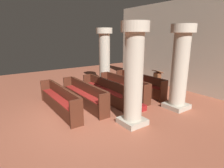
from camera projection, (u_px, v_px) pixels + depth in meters
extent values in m
plane|color=#AD5B42|center=(78.00, 118.00, 6.36)|extent=(19.20, 19.20, 0.00)
cube|color=beige|center=(187.00, 46.00, 9.20)|extent=(10.00, 0.16, 4.50)
cube|color=#562819|center=(139.00, 83.00, 9.14)|extent=(3.03, 0.38, 0.05)
cube|color=#562819|center=(142.00, 78.00, 9.18)|extent=(3.03, 0.04, 0.40)
cube|color=#492215|center=(142.00, 74.00, 9.16)|extent=(2.90, 0.06, 0.02)
cube|color=#4E2416|center=(120.00, 78.00, 10.36)|extent=(0.06, 0.44, 0.90)
cube|color=#4E2416|center=(164.00, 91.00, 7.94)|extent=(0.06, 0.44, 0.90)
cube|color=#522618|center=(136.00, 88.00, 9.11)|extent=(3.03, 0.03, 0.43)
cube|color=maroon|center=(139.00, 83.00, 9.12)|extent=(2.78, 0.32, 0.02)
cube|color=#562819|center=(123.00, 86.00, 8.57)|extent=(3.03, 0.38, 0.05)
cube|color=#562819|center=(126.00, 81.00, 8.61)|extent=(3.03, 0.04, 0.40)
cube|color=#492215|center=(127.00, 77.00, 8.59)|extent=(2.90, 0.06, 0.02)
cube|color=#4E2416|center=(105.00, 80.00, 9.79)|extent=(0.06, 0.44, 0.90)
cube|color=#4E2416|center=(147.00, 95.00, 7.36)|extent=(0.06, 0.44, 0.90)
cube|color=#522618|center=(120.00, 92.00, 8.53)|extent=(3.03, 0.03, 0.43)
cube|color=maroon|center=(123.00, 86.00, 8.55)|extent=(2.78, 0.32, 0.02)
cube|color=#562819|center=(105.00, 90.00, 8.00)|extent=(3.03, 0.38, 0.05)
cube|color=#562819|center=(108.00, 84.00, 8.04)|extent=(3.03, 0.04, 0.40)
cube|color=#492215|center=(109.00, 80.00, 8.02)|extent=(2.90, 0.06, 0.02)
cube|color=#4E2416|center=(88.00, 83.00, 9.22)|extent=(0.06, 0.44, 0.90)
cube|color=#4E2416|center=(128.00, 100.00, 6.79)|extent=(0.06, 0.44, 0.90)
cube|color=#522618|center=(101.00, 96.00, 7.96)|extent=(3.03, 0.03, 0.43)
cube|color=maroon|center=(104.00, 89.00, 7.98)|extent=(2.78, 0.32, 0.02)
cube|color=#562819|center=(83.00, 94.00, 7.43)|extent=(3.03, 0.38, 0.05)
cube|color=#562819|center=(87.00, 88.00, 7.47)|extent=(3.03, 0.04, 0.40)
cube|color=#492215|center=(88.00, 83.00, 7.44)|extent=(2.90, 0.06, 0.02)
cube|color=#4E2416|center=(68.00, 86.00, 8.65)|extent=(0.06, 0.44, 0.90)
cube|color=#4E2416|center=(104.00, 106.00, 6.22)|extent=(0.06, 0.44, 0.90)
cube|color=#522618|center=(80.00, 101.00, 7.39)|extent=(3.03, 0.03, 0.43)
cube|color=maroon|center=(83.00, 93.00, 7.41)|extent=(2.78, 0.32, 0.02)
cube|color=#562819|center=(59.00, 99.00, 6.86)|extent=(3.03, 0.38, 0.05)
cube|color=#562819|center=(63.00, 93.00, 6.90)|extent=(3.03, 0.04, 0.40)
cube|color=#492215|center=(64.00, 87.00, 6.87)|extent=(2.90, 0.06, 0.02)
cube|color=#4E2416|center=(46.00, 90.00, 8.08)|extent=(0.06, 0.44, 0.90)
cube|color=#4E2416|center=(77.00, 114.00, 5.65)|extent=(0.06, 0.44, 0.90)
cube|color=#522618|center=(55.00, 106.00, 6.82)|extent=(3.03, 0.03, 0.43)
cube|color=maroon|center=(58.00, 98.00, 6.84)|extent=(2.78, 0.32, 0.02)
cube|color=#B6AD9A|center=(176.00, 106.00, 7.26)|extent=(0.82, 0.82, 0.18)
cylinder|color=beige|center=(180.00, 70.00, 6.89)|extent=(0.61, 0.61, 2.68)
cylinder|color=beige|center=(184.00, 28.00, 6.51)|extent=(0.88, 0.88, 0.30)
cube|color=#B6AD9A|center=(105.00, 83.00, 10.78)|extent=(0.82, 0.82, 0.18)
cylinder|color=beige|center=(105.00, 58.00, 10.42)|extent=(0.61, 0.61, 2.68)
cylinder|color=beige|center=(104.00, 31.00, 10.03)|extent=(0.88, 0.88, 0.30)
cube|color=#B6AD9A|center=(132.00, 121.00, 5.97)|extent=(0.77, 0.77, 0.18)
cylinder|color=beige|center=(134.00, 78.00, 5.60)|extent=(0.57, 0.57, 2.68)
cylinder|color=beige|center=(135.00, 27.00, 5.22)|extent=(0.83, 0.83, 0.30)
cube|color=brown|center=(156.00, 90.00, 9.52)|extent=(0.45, 0.45, 0.06)
cube|color=brown|center=(157.00, 82.00, 9.40)|extent=(0.28, 0.28, 0.95)
cube|color=brown|center=(158.00, 72.00, 9.26)|extent=(0.48, 0.35, 0.15)
cube|color=#194723|center=(131.00, 71.00, 9.80)|extent=(0.14, 0.20, 0.02)
cube|color=maroon|center=(141.00, 107.00, 7.06)|extent=(0.35, 0.28, 0.22)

